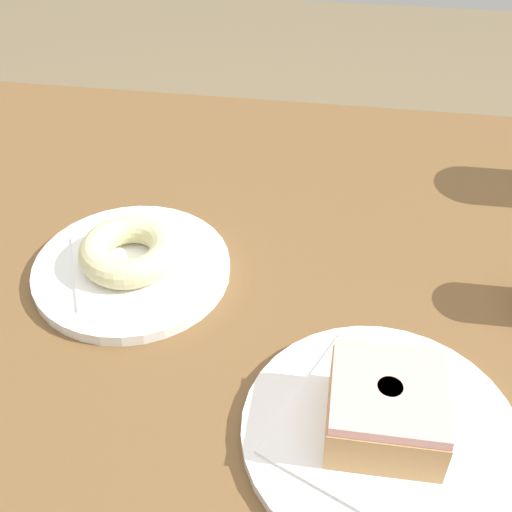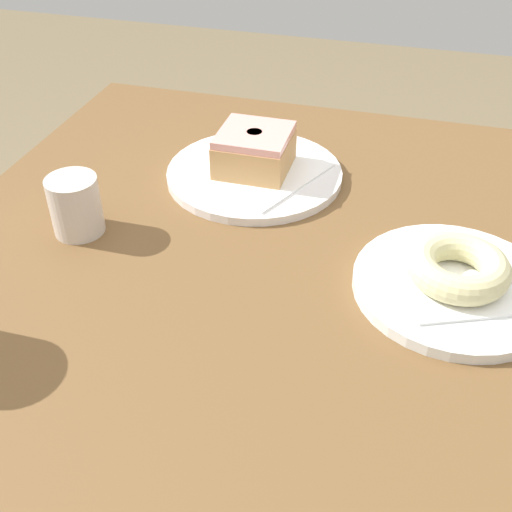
{
  "view_description": "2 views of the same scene",
  "coord_description": "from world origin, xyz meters",
  "px_view_note": "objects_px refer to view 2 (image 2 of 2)",
  "views": [
    {
      "loc": [
        0.19,
        -0.46,
        1.22
      ],
      "look_at": [
        0.12,
        0.02,
        0.8
      ],
      "focal_mm": 46.05,
      "sensor_mm": 36.0,
      "label": 1
    },
    {
      "loc": [
        0.06,
        0.5,
        1.18
      ],
      "look_at": [
        0.19,
        0.03,
        0.81
      ],
      "focal_mm": 44.29,
      "sensor_mm": 36.0,
      "label": 2
    }
  ],
  "objects_px": {
    "plate_glazed_square": "(254,174)",
    "donut_glazed_square": "(254,150)",
    "plate_sugar_ring": "(451,285)",
    "donut_sugar_ring": "(456,266)",
    "sugar_jar": "(75,205)"
  },
  "relations": [
    {
      "from": "plate_sugar_ring",
      "to": "sugar_jar",
      "type": "distance_m",
      "value": 0.4
    },
    {
      "from": "plate_sugar_ring",
      "to": "sugar_jar",
      "type": "relative_size",
      "value": 3.0
    },
    {
      "from": "donut_sugar_ring",
      "to": "donut_glazed_square",
      "type": "height_order",
      "value": "donut_glazed_square"
    },
    {
      "from": "plate_glazed_square",
      "to": "sugar_jar",
      "type": "relative_size",
      "value": 3.33
    },
    {
      "from": "donut_glazed_square",
      "to": "sugar_jar",
      "type": "height_order",
      "value": "sugar_jar"
    },
    {
      "from": "donut_sugar_ring",
      "to": "plate_glazed_square",
      "type": "xyz_separation_m",
      "value": [
        0.24,
        -0.15,
        -0.02
      ]
    },
    {
      "from": "plate_sugar_ring",
      "to": "plate_glazed_square",
      "type": "distance_m",
      "value": 0.29
    },
    {
      "from": "donut_glazed_square",
      "to": "sugar_jar",
      "type": "distance_m",
      "value": 0.22
    },
    {
      "from": "plate_glazed_square",
      "to": "donut_glazed_square",
      "type": "bearing_deg",
      "value": 90.0
    },
    {
      "from": "plate_glazed_square",
      "to": "sugar_jar",
      "type": "distance_m",
      "value": 0.22
    },
    {
      "from": "donut_sugar_ring",
      "to": "donut_glazed_square",
      "type": "relative_size",
      "value": 1.14
    },
    {
      "from": "donut_glazed_square",
      "to": "plate_sugar_ring",
      "type": "bearing_deg",
      "value": 147.46
    },
    {
      "from": "plate_sugar_ring",
      "to": "donut_sugar_ring",
      "type": "bearing_deg",
      "value": 0.0
    },
    {
      "from": "sugar_jar",
      "to": "plate_sugar_ring",
      "type": "bearing_deg",
      "value": -178.87
    },
    {
      "from": "plate_sugar_ring",
      "to": "donut_sugar_ring",
      "type": "height_order",
      "value": "donut_sugar_ring"
    }
  ]
}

